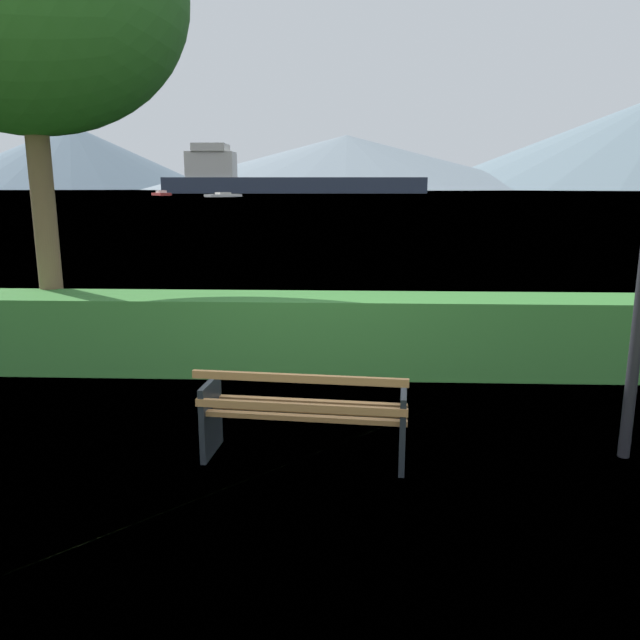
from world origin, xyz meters
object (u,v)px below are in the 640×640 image
object	(u,v)px
cargo_ship_large	(274,180)
sailboat_mid	(223,195)
park_bench	(304,414)
fishing_boat_near	(161,194)

from	to	relation	value
cargo_ship_large	sailboat_mid	size ratio (longest dim) A/B	11.09
park_bench	sailboat_mid	xyz separation A→B (m)	(-28.46, 139.77, -0.04)
cargo_ship_large	sailboat_mid	xyz separation A→B (m)	(-3.31, -76.24, -4.36)
park_bench	cargo_ship_large	bearing A→B (deg)	96.64
fishing_boat_near	park_bench	bearing A→B (deg)	-72.94
fishing_boat_near	sailboat_mid	bearing A→B (deg)	-45.20
park_bench	sailboat_mid	size ratio (longest dim) A/B	0.22
cargo_ship_large	fishing_boat_near	size ratio (longest dim) A/B	10.68
cargo_ship_large	park_bench	bearing A→B (deg)	-83.36
park_bench	fishing_boat_near	xyz separation A→B (m)	(-49.36, 160.82, 0.06)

